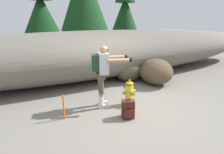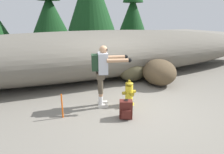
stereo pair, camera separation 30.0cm
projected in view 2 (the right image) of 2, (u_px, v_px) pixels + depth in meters
name	position (u px, v px, depth m)	size (l,w,h in m)	color
ground_plane	(131.00, 107.00, 5.31)	(56.00, 56.00, 0.04)	slate
dirt_embankment	(94.00, 54.00, 7.75)	(17.41, 3.20, 1.82)	#666056
fire_hydrant	(129.00, 94.00, 5.35)	(0.39, 0.33, 0.70)	yellow
utility_worker	(103.00, 69.00, 5.06)	(1.04, 0.67, 1.63)	beige
spare_backpack	(126.00, 110.00, 4.66)	(0.36, 0.35, 0.47)	#511E19
boulder_large	(159.00, 72.00, 6.96)	(1.38, 1.15, 0.90)	brown
boulder_mid	(132.00, 68.00, 7.39)	(1.31, 1.01, 0.94)	#4A452F
boulder_small	(158.00, 62.00, 8.08)	(1.31, 1.07, 1.07)	#4A422F
pine_tree_left	(49.00, 6.00, 11.71)	(2.09, 2.09, 5.13)	#47331E
pine_tree_right	(133.00, 8.00, 13.08)	(2.07, 2.07, 5.47)	#47331E
survey_stake	(62.00, 106.00, 4.65)	(0.04, 0.04, 0.60)	#E55914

